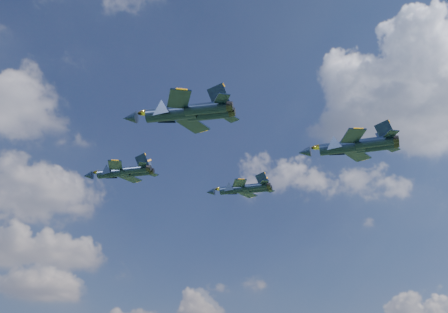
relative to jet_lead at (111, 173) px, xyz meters
The scene contains 4 objects.
jet_lead is the anchor object (origin of this frame).
jet_left 25.65m from the jet_lead, 89.83° to the right, with size 15.42×13.66×3.98m.
jet_right 26.90m from the jet_lead, ahead, with size 12.76×12.40×3.42m.
jet_slot 39.21m from the jet_lead, 40.16° to the right, with size 14.80×14.79×4.02m.
Camera 1 is at (-41.50, -81.71, 22.48)m, focal length 45.00 mm.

